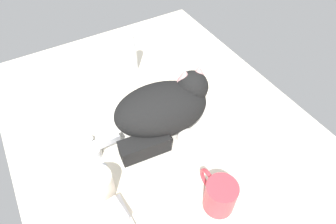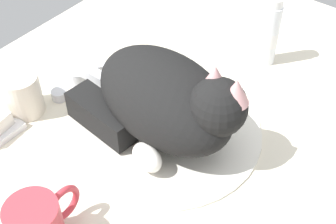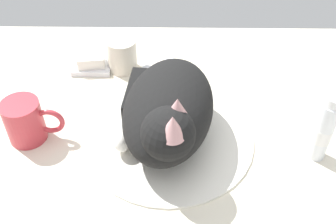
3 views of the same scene
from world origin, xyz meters
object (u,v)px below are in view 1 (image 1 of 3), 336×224
at_px(coffee_mug, 221,194).
at_px(toothpaste_bottle, 132,54).
at_px(rinse_cup, 100,185).
at_px(soap_bar, 114,214).
at_px(cat, 165,108).
at_px(faucet, 98,150).

relative_size(coffee_mug, toothpaste_bottle, 0.80).
height_order(rinse_cup, soap_bar, rinse_cup).
relative_size(cat, rinse_cup, 3.90).
xyz_separation_m(cat, rinse_cup, (-0.11, 0.24, -0.04)).
bearing_deg(cat, faucet, 88.79).
xyz_separation_m(coffee_mug, soap_bar, (0.09, 0.23, -0.02)).
xyz_separation_m(rinse_cup, toothpaste_bottle, (0.39, -0.27, 0.03)).
distance_m(coffee_mug, rinse_cup, 0.28).
bearing_deg(soap_bar, rinse_cup, 2.22).
height_order(faucet, toothpaste_bottle, toothpaste_bottle).
bearing_deg(faucet, cat, -91.21).
height_order(faucet, cat, cat).
relative_size(rinse_cup, toothpaste_bottle, 0.54).
relative_size(cat, coffee_mug, 2.66).
bearing_deg(toothpaste_bottle, rinse_cup, 145.27).
height_order(rinse_cup, toothpaste_bottle, toothpaste_bottle).
distance_m(faucet, soap_bar, 0.19).
bearing_deg(coffee_mug, soap_bar, 68.90).
bearing_deg(faucet, toothpaste_bottle, -40.17).
xyz_separation_m(faucet, soap_bar, (-0.18, 0.03, 0.00)).
height_order(coffee_mug, rinse_cup, coffee_mug).
bearing_deg(faucet, coffee_mug, -144.10).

